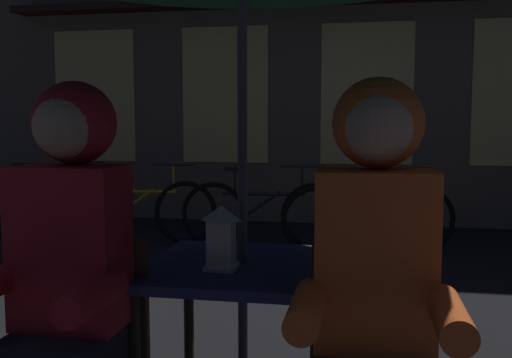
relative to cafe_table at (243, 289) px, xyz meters
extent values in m
cube|color=navy|center=(0.00, 0.00, 0.08)|extent=(0.72, 0.72, 0.04)
cylinder|color=#2D2319|center=(-0.31, 0.31, -0.29)|extent=(0.04, 0.04, 0.70)
cylinder|color=#2D2319|center=(0.31, 0.31, -0.29)|extent=(0.04, 0.04, 0.70)
cylinder|color=#4C4C51|center=(0.00, 0.00, 0.49)|extent=(0.04, 0.04, 2.25)
cube|color=white|center=(-0.06, -0.10, 0.11)|extent=(0.11, 0.11, 0.02)
cube|color=white|center=(-0.06, -0.10, 0.20)|extent=(0.09, 0.09, 0.16)
pyramid|color=white|center=(-0.06, -0.10, 0.31)|extent=(0.11, 0.11, 0.06)
cube|color=#513823|center=(-0.48, -0.26, 0.02)|extent=(0.40, 0.03, 0.42)
cube|color=#513823|center=(0.48, -0.26, 0.02)|extent=(0.40, 0.03, 0.42)
cube|color=black|center=(-0.48, -0.44, -0.11)|extent=(0.32, 0.36, 0.16)
cube|color=red|center=(-0.48, -0.40, 0.23)|extent=(0.34, 0.22, 0.52)
cylinder|color=red|center=(-0.30, -0.62, 0.14)|extent=(0.09, 0.30, 0.09)
sphere|color=tan|center=(-0.48, -0.40, 0.62)|extent=(0.21, 0.21, 0.21)
sphere|color=red|center=(-0.48, -0.35, 0.63)|extent=(0.27, 0.27, 0.27)
cube|color=#E05B23|center=(0.48, -0.40, 0.23)|extent=(0.34, 0.22, 0.52)
cylinder|color=#E05B23|center=(0.66, -0.62, 0.14)|extent=(0.09, 0.30, 0.09)
cylinder|color=#E05B23|center=(0.30, -0.62, 0.14)|extent=(0.09, 0.30, 0.09)
sphere|color=tan|center=(0.48, -0.40, 0.62)|extent=(0.21, 0.21, 0.21)
sphere|color=#E05B23|center=(0.48, -0.35, 0.63)|extent=(0.27, 0.27, 0.27)
cube|color=#F4D17A|center=(-3.05, 5.09, 0.96)|extent=(1.10, 0.02, 1.70)
cube|color=#F4D17A|center=(-1.29, 5.09, 0.96)|extent=(1.10, 0.02, 1.70)
cube|color=#F4D17A|center=(0.47, 5.09, 0.96)|extent=(1.10, 0.02, 1.70)
torus|color=black|center=(-2.46, 3.84, -0.31)|extent=(0.66, 0.18, 0.66)
torus|color=black|center=(-3.46, 3.63, -0.31)|extent=(0.66, 0.18, 0.66)
cylinder|color=#1E4C93|center=(-2.96, 3.73, -0.09)|extent=(0.83, 0.21, 0.04)
cylinder|color=#1E4C93|center=(-3.08, 3.71, -0.28)|extent=(0.60, 0.16, 0.44)
cylinder|color=#1E4C93|center=(-3.24, 3.67, 0.03)|extent=(0.02, 0.02, 0.24)
cube|color=black|center=(-3.24, 3.67, 0.16)|extent=(0.21, 0.12, 0.04)
cylinder|color=#1E4C93|center=(-2.58, 3.81, 0.05)|extent=(0.02, 0.02, 0.28)
cylinder|color=black|center=(-2.58, 3.81, 0.19)|extent=(0.44, 0.11, 0.02)
torus|color=black|center=(-1.36, 3.60, -0.31)|extent=(0.66, 0.10, 0.66)
torus|color=black|center=(-2.38, 3.53, -0.31)|extent=(0.66, 0.10, 0.66)
cylinder|color=#B78419|center=(-1.87, 3.57, -0.09)|extent=(0.84, 0.09, 0.04)
cylinder|color=#B78419|center=(-1.99, 3.56, -0.28)|extent=(0.61, 0.08, 0.44)
cylinder|color=#B78419|center=(-2.15, 3.55, 0.03)|extent=(0.02, 0.02, 0.24)
cube|color=black|center=(-2.15, 3.55, 0.16)|extent=(0.21, 0.09, 0.04)
cylinder|color=#B78419|center=(-1.48, 3.59, 0.05)|extent=(0.02, 0.02, 0.28)
cylinder|color=black|center=(-1.48, 3.59, 0.19)|extent=(0.44, 0.05, 0.02)
torus|color=black|center=(-0.04, 3.65, -0.31)|extent=(0.66, 0.10, 0.66)
torus|color=black|center=(-1.05, 3.57, -0.31)|extent=(0.66, 0.10, 0.66)
cylinder|color=black|center=(-0.54, 3.61, -0.09)|extent=(0.84, 0.10, 0.04)
cylinder|color=black|center=(-0.67, 3.60, -0.28)|extent=(0.61, 0.08, 0.44)
cylinder|color=black|center=(-0.83, 3.59, 0.03)|extent=(0.02, 0.02, 0.24)
cube|color=black|center=(-0.83, 3.59, 0.16)|extent=(0.21, 0.10, 0.04)
cylinder|color=black|center=(-0.16, 3.64, 0.05)|extent=(0.02, 0.02, 0.28)
cylinder|color=black|center=(-0.16, 3.64, 0.19)|extent=(0.44, 0.06, 0.02)
torus|color=black|center=(1.00, 3.60, -0.31)|extent=(0.66, 0.18, 0.66)
torus|color=black|center=(0.00, 3.40, -0.31)|extent=(0.66, 0.18, 0.66)
cylinder|color=maroon|center=(0.50, 3.50, -0.09)|extent=(0.83, 0.21, 0.04)
cylinder|color=maroon|center=(0.38, 3.47, -0.28)|extent=(0.60, 0.16, 0.44)
cylinder|color=maroon|center=(0.22, 3.44, 0.03)|extent=(0.02, 0.02, 0.24)
cube|color=black|center=(0.22, 3.44, 0.16)|extent=(0.21, 0.12, 0.04)
cylinder|color=maroon|center=(0.88, 3.58, 0.05)|extent=(0.02, 0.02, 0.28)
cylinder|color=black|center=(0.88, 3.58, 0.19)|extent=(0.44, 0.11, 0.02)
camera|label=1|loc=(0.44, -2.09, 0.63)|focal=40.67mm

